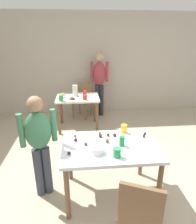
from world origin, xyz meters
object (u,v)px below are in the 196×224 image
at_px(dining_table_near, 110,152).
at_px(mixing_bowl, 97,150).
at_px(chair_far_table, 83,98).
at_px(pitcher_far, 75,90).
at_px(person_girl_near, 39,140).
at_px(chair_near_table, 141,212).
at_px(soda_can, 122,141).
at_px(dining_table_far, 78,102).
at_px(person_adult_far, 99,79).

bearing_deg(dining_table_near, mixing_bowl, -140.25).
bearing_deg(chair_far_table, pitcher_far, -106.93).
height_order(person_girl_near, pitcher_far, person_girl_near).
bearing_deg(dining_table_near, chair_near_table, -77.53).
bearing_deg(soda_can, chair_near_table, -87.46).
bearing_deg(dining_table_far, chair_far_table, 79.15).
distance_m(dining_table_near, dining_table_far, 2.16).
distance_m(person_girl_near, mixing_bowl, 0.73).
relative_size(dining_table_near, soda_can, 9.68).
height_order(chair_far_table, mixing_bowl, chair_far_table).
xyz_separation_m(mixing_bowl, pitcher_far, (-0.29, 2.36, 0.08)).
xyz_separation_m(dining_table_far, person_adult_far, (0.56, 0.74, 0.37)).
bearing_deg(person_adult_far, chair_near_table, -89.53).
bearing_deg(dining_table_far, pitcher_far, 118.71).
distance_m(chair_near_table, pitcher_far, 3.08).
distance_m(person_girl_near, pitcher_far, 2.16).
xyz_separation_m(person_girl_near, soda_can, (1.01, -0.12, -0.00)).
xyz_separation_m(dining_table_far, chair_near_table, (0.59, -2.90, -0.13)).
bearing_deg(mixing_bowl, chair_near_table, -60.75).
distance_m(dining_table_near, mixing_bowl, 0.27).
bearing_deg(chair_near_table, dining_table_near, 102.47).
height_order(dining_table_near, mixing_bowl, mixing_bowl).
xyz_separation_m(dining_table_far, chair_far_table, (0.14, 0.71, -0.13)).
bearing_deg(soda_can, chair_far_table, 98.34).
relative_size(dining_table_near, pitcher_far, 4.92).
height_order(chair_near_table, pitcher_far, pitcher_far).
distance_m(dining_table_near, person_girl_near, 0.89).
distance_m(dining_table_far, pitcher_far, 0.27).
relative_size(chair_far_table, person_girl_near, 0.63).
bearing_deg(chair_near_table, dining_table_far, 101.43).
bearing_deg(pitcher_far, dining_table_near, -78.13).
height_order(dining_table_far, mixing_bowl, mixing_bowl).
bearing_deg(chair_far_table, person_girl_near, -102.21).
bearing_deg(mixing_bowl, pitcher_far, 96.88).
relative_size(dining_table_near, dining_table_far, 1.26).
distance_m(mixing_bowl, pitcher_far, 2.38).
bearing_deg(chair_far_table, mixing_bowl, -88.10).
xyz_separation_m(chair_far_table, person_adult_far, (0.42, 0.03, 0.50)).
xyz_separation_m(person_girl_near, mixing_bowl, (0.69, -0.24, -0.03)).
relative_size(person_girl_near, mixing_bowl, 8.39).
height_order(dining_table_near, pitcher_far, pitcher_far).
relative_size(dining_table_near, person_girl_near, 0.86).
bearing_deg(dining_table_far, chair_near_table, -78.57).
bearing_deg(dining_table_far, person_girl_near, -102.68).
height_order(person_adult_far, mixing_bowl, person_adult_far).
bearing_deg(mixing_bowl, dining_table_far, 95.89).
relative_size(person_adult_far, pitcher_far, 6.85).
xyz_separation_m(dining_table_near, person_girl_near, (-0.87, 0.09, 0.16)).
height_order(chair_far_table, person_girl_near, person_girl_near).
relative_size(dining_table_near, chair_far_table, 1.36).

